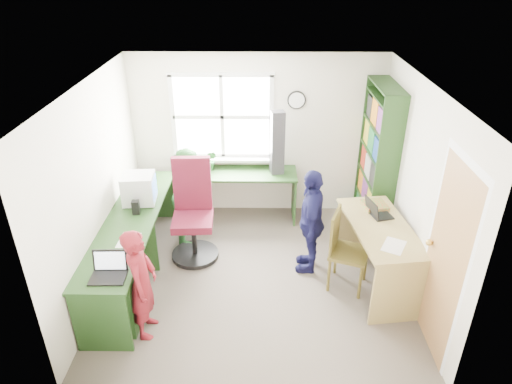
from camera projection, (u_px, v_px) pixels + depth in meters
room at (257, 185)px, 5.21m from camera, size 3.64×3.44×2.44m
l_desk at (142, 259)px, 5.24m from camera, size 2.38×2.95×0.75m
right_desk at (379, 242)px, 5.31m from camera, size 0.83×1.47×0.81m
bookshelf at (377, 164)px, 6.26m from camera, size 0.30×1.02×2.10m
swivel_chair at (193, 216)px, 5.87m from camera, size 0.65×0.65×1.32m
wooden_chair at (344, 247)px, 5.31m from camera, size 0.55×0.55×0.99m
crt_monitor at (139, 189)px, 5.72m from camera, size 0.42×0.38×0.39m
laptop_left at (109, 270)px, 4.49m from camera, size 0.35×0.29×0.24m
laptop_right at (376, 211)px, 5.40m from camera, size 0.33×0.37×0.21m
speaker_a at (136, 207)px, 5.53m from camera, size 0.09×0.09×0.17m
speaker_b at (145, 187)px, 6.02m from camera, size 0.09×0.09×0.17m
cd_tower at (277, 143)px, 6.38m from camera, size 0.21×0.20×0.92m
game_box at (375, 205)px, 5.57m from camera, size 0.32×0.32×0.05m
paper_a at (129, 240)px, 5.05m from camera, size 0.22×0.31×0.00m
paper_b at (394, 246)px, 4.85m from camera, size 0.33×0.36×0.00m
potted_plant at (211, 160)px, 6.61m from camera, size 0.20×0.18×0.30m
person_red at (142, 284)px, 4.59m from camera, size 0.31×0.46×1.24m
person_green at (190, 194)px, 6.19m from camera, size 0.52×0.66×1.33m
person_navy at (311, 221)px, 5.54m from camera, size 0.43×0.84×1.37m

